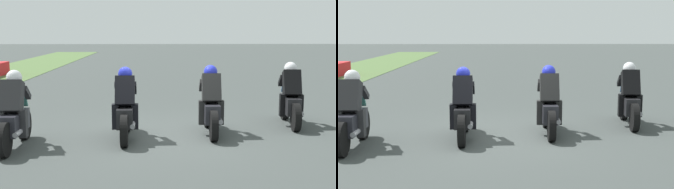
{
  "view_description": "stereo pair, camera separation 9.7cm",
  "coord_description": "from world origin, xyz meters",
  "views": [
    {
      "loc": [
        -9.79,
        0.21,
        2.3
      ],
      "look_at": [
        -0.01,
        -0.01,
        0.9
      ],
      "focal_mm": 49.48,
      "sensor_mm": 36.0,
      "label": 1
    },
    {
      "loc": [
        -9.79,
        0.12,
        2.3
      ],
      "look_at": [
        -0.01,
        -0.01,
        0.9
      ],
      "focal_mm": 49.48,
      "sensor_mm": 36.0,
      "label": 2
    }
  ],
  "objects": [
    {
      "name": "ground_plane",
      "position": [
        0.0,
        0.0,
        0.0
      ],
      "size": [
        120.0,
        120.0,
        0.0
      ],
      "primitive_type": "plane",
      "color": "#3C4240"
    },
    {
      "name": "rider_lane_c",
      "position": [
        -0.27,
        0.89,
        0.62
      ],
      "size": [
        2.04,
        0.54,
        1.51
      ],
      "rotation": [
        0.0,
        0.0,
        0.03
      ],
      "color": "black",
      "rests_on": "ground_plane"
    },
    {
      "name": "rider_lane_b",
      "position": [
        0.16,
        -0.95,
        0.62
      ],
      "size": [
        2.04,
        0.54,
        1.51
      ],
      "rotation": [
        0.0,
        0.0,
        -0.02
      ],
      "color": "black",
      "rests_on": "ground_plane"
    },
    {
      "name": "rider_lane_d",
      "position": [
        -0.97,
        2.98,
        0.62
      ],
      "size": [
        2.04,
        0.54,
        1.51
      ],
      "rotation": [
        0.0,
        0.0,
        0.02
      ],
      "color": "black",
      "rests_on": "ground_plane"
    },
    {
      "name": "rider_lane_a",
      "position": [
        1.04,
        -2.96,
        0.62
      ],
      "size": [
        2.04,
        0.56,
        1.51
      ],
      "rotation": [
        0.0,
        0.0,
        -0.09
      ],
      "color": "black",
      "rests_on": "ground_plane"
    }
  ]
}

